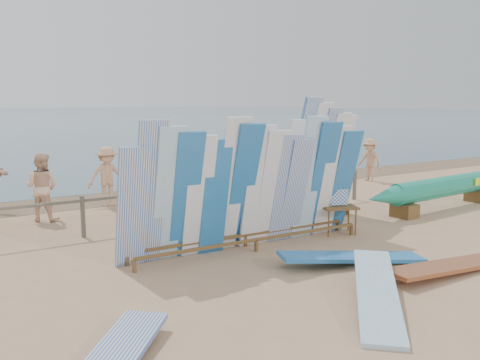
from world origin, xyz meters
TOP-DOWN VIEW (x-y plane):
  - ground at (0.00, 0.00)m, footprint 160.00×160.00m
  - wet_sand_strip at (0.00, 7.20)m, footprint 40.00×2.60m
  - fence at (0.00, 3.00)m, footprint 12.08×0.08m
  - main_surfboard_rack at (0.57, 0.35)m, footprint 5.28×0.87m
  - side_surfboard_rack at (3.24, 1.56)m, footprint 2.69×1.26m
  - outrigger_canoe at (7.11, 0.74)m, footprint 6.34×1.00m
  - vendor_table at (2.85, 0.28)m, footprint 0.89×0.77m
  - flat_board_c at (2.66, -2.63)m, footprint 2.71×0.63m
  - flat_board_b at (0.53, -3.00)m, footprint 2.23×2.36m
  - flat_board_d at (1.59, -1.43)m, footprint 2.74×1.39m
  - beach_chair_left at (0.05, 3.79)m, footprint 0.68×0.69m
  - beach_chair_right at (1.20, 4.33)m, footprint 0.70×0.71m
  - stroller at (1.79, 4.04)m, footprint 0.74×0.86m
  - beachgoer_8 at (2.66, 3.60)m, footprint 0.65×0.85m
  - beachgoer_6 at (1.44, 5.02)m, footprint 0.44×0.89m
  - beachgoer_3 at (-0.49, 6.04)m, footprint 1.12×0.55m
  - beachgoer_5 at (2.12, 5.85)m, footprint 1.24×1.69m
  - beachgoer_9 at (6.23, 6.74)m, footprint 0.54×1.10m
  - beachgoer_extra_0 at (9.01, 5.31)m, footprint 0.47×1.03m
  - beachgoer_2 at (-2.42, 5.07)m, footprint 0.88×0.81m
  - beachgoer_4 at (1.05, 5.58)m, footprint 1.17×0.99m

SIDE VIEW (x-z plane):
  - ground at x=0.00m, z-range 0.00..0.00m
  - wet_sand_strip at x=0.00m, z-range -0.01..0.01m
  - flat_board_c at x=2.66m, z-range -0.11..0.11m
  - flat_board_b at x=0.53m, z-range -0.21..0.21m
  - flat_board_d at x=1.59m, z-range -0.14..0.14m
  - beach_chair_right at x=1.20m, z-range -0.17..0.64m
  - beach_chair_left at x=0.05m, z-range -0.18..0.68m
  - vendor_table at x=2.85m, z-range -0.17..0.83m
  - stroller at x=1.79m, z-range -0.10..0.89m
  - outrigger_canoe at x=7.11m, z-range 0.12..1.02m
  - fence at x=0.00m, z-range 0.18..1.08m
  - beachgoer_8 at x=2.66m, z-range 0.00..1.57m
  - beachgoer_extra_0 at x=9.01m, z-range 0.00..1.57m
  - beachgoer_9 at x=6.23m, z-range 0.00..1.65m
  - beachgoer_3 at x=-0.49m, z-range 0.00..1.67m
  - beachgoer_2 at x=-2.42m, z-range 0.00..1.67m
  - beachgoer_5 at x=2.12m, z-range 0.00..1.76m
  - beachgoer_6 at x=1.44m, z-range 0.00..1.80m
  - beachgoer_4 at x=1.05m, z-range 0.00..1.86m
  - main_surfboard_rack at x=0.57m, z-range -0.13..2.50m
  - side_surfboard_rack at x=3.24m, z-range -0.16..2.84m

